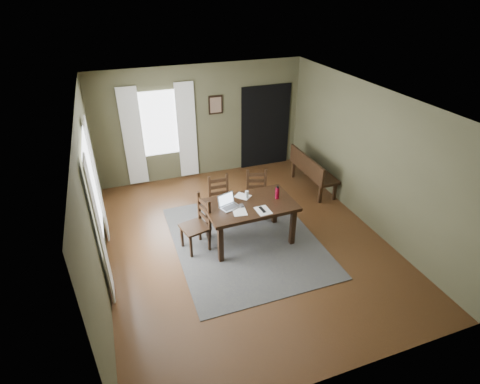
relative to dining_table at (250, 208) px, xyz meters
name	(u,v)px	position (x,y,z in m)	size (l,w,h in m)	color
ground	(245,240)	(-0.08, 0.02, -0.72)	(5.00, 6.00, 0.01)	#492C16
room_shell	(246,153)	(-0.08, 0.02, 1.09)	(5.02, 6.02, 2.71)	#4A4A30
rug	(245,240)	(-0.08, 0.02, -0.71)	(2.60, 3.20, 0.01)	#444444
dining_table	(250,208)	(0.00, 0.00, 0.00)	(1.63, 1.00, 0.80)	black
chair_end	(197,225)	(-0.96, 0.11, -0.21)	(0.55, 0.54, 1.03)	black
chair_back_left	(221,201)	(-0.31, 0.81, -0.24)	(0.44, 0.44, 0.97)	black
chair_back_right	(257,194)	(0.46, 0.79, -0.24)	(0.54, 0.54, 0.98)	black
bench	(311,169)	(2.07, 1.41, -0.21)	(0.49, 1.51, 0.85)	black
laptop	(228,203)	(-0.40, 0.04, 0.16)	(0.40, 0.36, 0.23)	#B7B7BC
computer_mouse	(242,206)	(-0.17, -0.04, 0.12)	(0.06, 0.10, 0.03)	#3F3F42
tv_remote	(262,210)	(0.12, -0.27, 0.11)	(0.05, 0.19, 0.02)	black
drinking_glass	(247,195)	(0.01, 0.20, 0.17)	(0.07, 0.07, 0.14)	silver
water_bottle	(277,193)	(0.53, 0.00, 0.22)	(0.09, 0.09, 0.26)	#A90D2D
paper_b	(263,210)	(0.13, -0.29, 0.10)	(0.23, 0.31, 0.00)	white
paper_c	(243,196)	(-0.04, 0.29, 0.10)	(0.21, 0.27, 0.00)	white
paper_e	(239,211)	(-0.27, -0.18, 0.10)	(0.23, 0.30, 0.00)	white
window_left	(94,191)	(-2.55, 0.22, 0.73)	(0.01, 1.30, 1.70)	white
window_back	(159,124)	(-1.08, 2.99, 0.73)	(1.00, 0.01, 1.50)	white
curtain_left_near	(100,233)	(-2.52, -0.60, 0.48)	(0.03, 0.48, 2.30)	silver
curtain_left_far	(97,182)	(-2.52, 1.04, 0.48)	(0.03, 0.48, 2.30)	silver
curtain_back_left	(133,138)	(-1.70, 2.96, 0.48)	(0.44, 0.03, 2.30)	silver
curtain_back_right	(187,131)	(-0.46, 2.96, 0.48)	(0.44, 0.03, 2.30)	silver
framed_picture	(216,105)	(0.27, 2.98, 1.03)	(0.34, 0.03, 0.44)	black
doorway_back	(265,127)	(1.57, 2.99, 0.33)	(1.30, 0.03, 2.10)	black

